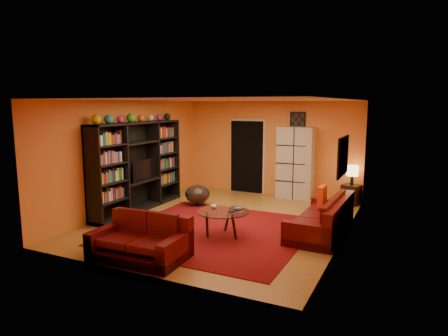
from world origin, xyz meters
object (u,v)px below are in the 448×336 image
at_px(entertainment_unit, 138,167).
at_px(sofa, 325,220).
at_px(side_table, 351,195).
at_px(table_lamp, 352,171).
at_px(loveseat, 143,240).
at_px(bowl_chair, 197,194).
at_px(coffee_table, 223,213).
at_px(tv, 141,170).
at_px(storage_cabinet, 295,163).

height_order(entertainment_unit, sofa, entertainment_unit).
relative_size(side_table, table_lamp, 1.02).
bearing_deg(side_table, loveseat, -116.66).
bearing_deg(bowl_chair, side_table, 27.02).
bearing_deg(bowl_chair, coffee_table, -49.29).
xyz_separation_m(entertainment_unit, tv, (0.05, 0.04, -0.08)).
height_order(storage_cabinet, bowl_chair, storage_cabinet).
height_order(tv, coffee_table, tv).
height_order(entertainment_unit, side_table, entertainment_unit).
bearing_deg(loveseat, storage_cabinet, -14.40).
bearing_deg(side_table, coffee_table, -116.73).
height_order(loveseat, table_lamp, table_lamp).
height_order(sofa, loveseat, same).
relative_size(loveseat, table_lamp, 3.20).
height_order(entertainment_unit, coffee_table, entertainment_unit).
bearing_deg(bowl_chair, sofa, -14.69).
bearing_deg(coffee_table, sofa, 30.29).
height_order(sofa, storage_cabinet, storage_cabinet).
distance_m(entertainment_unit, side_table, 5.36).
relative_size(loveseat, bowl_chair, 2.52).
xyz_separation_m(sofa, coffee_table, (-1.73, -1.01, 0.17)).
relative_size(entertainment_unit, table_lamp, 6.12).
bearing_deg(table_lamp, loveseat, -116.66).
xyz_separation_m(tv, loveseat, (1.88, -2.46, -0.68)).
bearing_deg(side_table, entertainment_unit, -148.71).
bearing_deg(side_table, bowl_chair, -152.98).
xyz_separation_m(storage_cabinet, table_lamp, (1.48, -0.05, -0.11)).
bearing_deg(side_table, tv, -148.83).
xyz_separation_m(entertainment_unit, table_lamp, (4.53, 2.75, -0.20)).
height_order(tv, storage_cabinet, storage_cabinet).
relative_size(tv, table_lamp, 1.74).
distance_m(entertainment_unit, bowl_chair, 1.64).
bearing_deg(bowl_chair, storage_cabinet, 42.42).
xyz_separation_m(sofa, loveseat, (-2.48, -2.52, -0.00)).
relative_size(coffee_table, side_table, 1.98).
height_order(entertainment_unit, table_lamp, entertainment_unit).
distance_m(loveseat, coffee_table, 1.69).
relative_size(entertainment_unit, bowl_chair, 4.83).
distance_m(sofa, table_lamp, 2.71).
distance_m(entertainment_unit, sofa, 4.48).
relative_size(entertainment_unit, loveseat, 1.91).
relative_size(sofa, side_table, 4.39).
distance_m(sofa, loveseat, 3.53).
bearing_deg(coffee_table, tv, 160.09).
distance_m(bowl_chair, table_lamp, 3.94).
relative_size(bowl_chair, table_lamp, 1.27).
height_order(coffee_table, side_table, coffee_table).
distance_m(bowl_chair, side_table, 3.89).
distance_m(coffee_table, bowl_chair, 2.50).
bearing_deg(tv, bowl_chair, -46.99).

